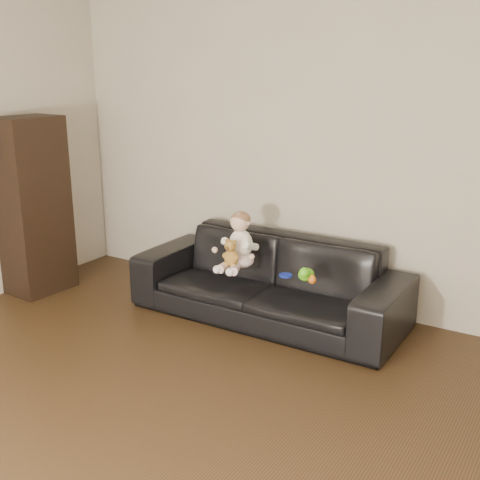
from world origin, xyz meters
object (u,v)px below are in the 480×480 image
Objects in this scene: toy_green at (306,274)px; toy_rattle at (312,280)px; cabinet at (34,206)px; teddy_bear at (231,253)px; toy_blue_disc at (286,275)px; baby at (239,244)px; sofa at (268,280)px.

toy_green is 2.28× the size of toy_rattle.
teddy_bear is at bearing 12.04° from cabinet.
toy_blue_disc is at bearing 177.51° from toy_green.
toy_rattle is at bearing -10.75° from toy_blue_disc.
cabinet is 1.86m from baby.
sofa is at bearing 42.60° from teddy_bear.
cabinet is 15.50× the size of toy_blue_disc.
teddy_bear is 0.64m from toy_rattle.
toy_blue_disc is (0.40, 0.02, -0.19)m from baby.
baby is (-0.19, -0.11, 0.29)m from sofa.
toy_green is at bearing 13.40° from cabinet.
toy_blue_disc is (0.20, -0.10, 0.10)m from sofa.
toy_green reaches higher than toy_blue_disc.
toy_rattle is at bearing -1.21° from teddy_bear.
baby is at bearing -177.74° from toy_blue_disc.
cabinet reaches higher than toy_blue_disc.
toy_rattle is at bearing 12.28° from cabinet.
sofa is 0.40m from teddy_bear.
sofa is 2.12m from cabinet.
sofa is 0.37m from baby.
baby is 0.59m from toy_green.
teddy_bear is 0.59m from toy_green.
toy_green is at bearing -15.76° from sofa.
cabinet is at bearing -171.17° from toy_rattle.
cabinet is 25.03× the size of toy_rattle.
sofa is 4.82× the size of baby.
cabinet is 1.85m from teddy_bear.
baby is at bearing -179.17° from toy_green.
sofa is 10.12× the size of teddy_bear.
baby reaches higher than toy_blue_disc.
toy_rattle is at bearing -18.02° from sofa.
toy_blue_disc is at bearing -12.52° from baby.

